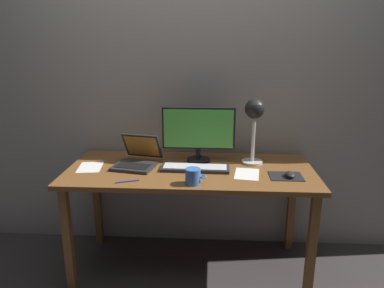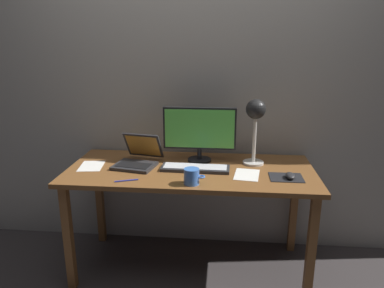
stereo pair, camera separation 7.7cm
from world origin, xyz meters
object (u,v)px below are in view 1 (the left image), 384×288
object	(u,v)px
mouse	(290,174)
monitor	(199,131)
desk_lamp	(254,117)
laptop	(138,156)
coffee_mug	(193,176)
pen	(127,181)
keyboard_main	(195,168)

from	to	relation	value
mouse	monitor	bearing A→B (deg)	153.81
monitor	mouse	xyz separation A→B (m)	(0.57, -0.28, -0.19)
desk_lamp	mouse	xyz separation A→B (m)	(0.20, -0.26, -0.30)
laptop	mouse	world-z (taller)	laptop
coffee_mug	pen	bearing A→B (deg)	179.14
monitor	coffee_mug	xyz separation A→B (m)	(-0.01, -0.42, -0.17)
coffee_mug	desk_lamp	bearing A→B (deg)	46.18
desk_lamp	coffee_mug	size ratio (longest dim) A/B	3.53
monitor	mouse	world-z (taller)	monitor
keyboard_main	mouse	xyz separation A→B (m)	(0.58, -0.10, 0.01)
monitor	pen	xyz separation A→B (m)	(-0.40, -0.41, -0.21)
monitor	keyboard_main	world-z (taller)	monitor
laptop	coffee_mug	xyz separation A→B (m)	(0.39, -0.32, -0.01)
coffee_mug	pen	xyz separation A→B (m)	(-0.39, 0.01, -0.04)
monitor	pen	distance (m)	0.61
desk_lamp	coffee_mug	bearing A→B (deg)	-133.82
laptop	monitor	bearing A→B (deg)	14.00
monitor	desk_lamp	distance (m)	0.38
laptop	mouse	size ratio (longest dim) A/B	3.66
keyboard_main	coffee_mug	xyz separation A→B (m)	(0.00, -0.24, 0.03)
desk_lamp	pen	size ratio (longest dim) A/B	3.14
keyboard_main	coffee_mug	world-z (taller)	coffee_mug
keyboard_main	desk_lamp	distance (m)	0.52
laptop	coffee_mug	bearing A→B (deg)	-39.20
monitor	laptop	distance (m)	0.44
keyboard_main	mouse	size ratio (longest dim) A/B	4.62
laptop	pen	distance (m)	0.32
mouse	coffee_mug	distance (m)	0.60
coffee_mug	monitor	bearing A→B (deg)	88.23
monitor	desk_lamp	size ratio (longest dim) A/B	1.12
keyboard_main	pen	xyz separation A→B (m)	(-0.39, -0.23, -0.01)
laptop	desk_lamp	distance (m)	0.82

